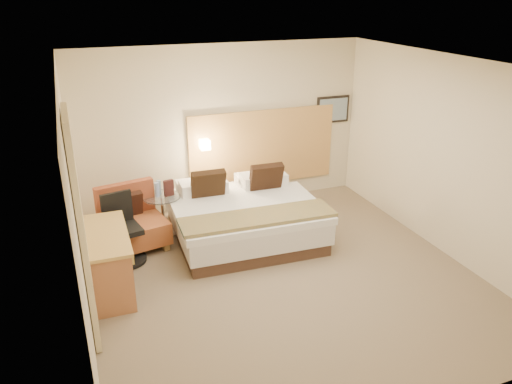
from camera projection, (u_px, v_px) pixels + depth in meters
name	position (u px, v px, depth m)	size (l,w,h in m)	color
floor	(282.00, 276.00, 6.53)	(4.80, 5.00, 0.02)	#7A6952
ceiling	(287.00, 64.00, 5.48)	(4.80, 5.00, 0.02)	white
wall_back	(223.00, 128.00, 8.17)	(4.80, 0.02, 2.70)	beige
wall_front	(416.00, 289.00, 3.84)	(4.80, 0.02, 2.70)	beige
wall_left	(74.00, 209.00, 5.21)	(0.02, 5.00, 2.70)	beige
wall_right	(446.00, 157.00, 6.80)	(0.02, 5.00, 2.70)	beige
headboard_panel	(263.00, 148.00, 8.52)	(2.60, 0.04, 1.30)	tan
art_frame	(333.00, 109.00, 8.75)	(0.62, 0.03, 0.47)	black
art_canvas	(333.00, 110.00, 8.74)	(0.54, 0.01, 0.39)	#7890A5
lamp_arm	(204.00, 144.00, 8.06)	(0.02, 0.02, 0.12)	white
lamp_shade	(205.00, 145.00, 8.00)	(0.15, 0.15, 0.15)	#F9E7C2
curtain	(82.00, 229.00, 5.06)	(0.06, 0.90, 2.42)	beige
bottle_a	(157.00, 190.00, 7.34)	(0.07, 0.07, 0.22)	#95AFE7
bottle_b	(159.00, 187.00, 7.42)	(0.07, 0.07, 0.22)	#789BBA
menu_folder	(169.00, 188.00, 7.37)	(0.14, 0.06, 0.25)	#391817
bed	(243.00, 215.00, 7.45)	(2.16, 2.11, 1.02)	#422C21
lounge_chair	(133.00, 223.00, 7.15)	(0.98, 0.90, 0.90)	#A78C4E
side_table	(163.00, 213.00, 7.49)	(0.67, 0.67, 0.62)	white
desk	(107.00, 246.00, 6.01)	(0.59, 1.25, 0.78)	tan
desk_chair	(123.00, 235.00, 6.74)	(0.63, 0.63, 0.95)	black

